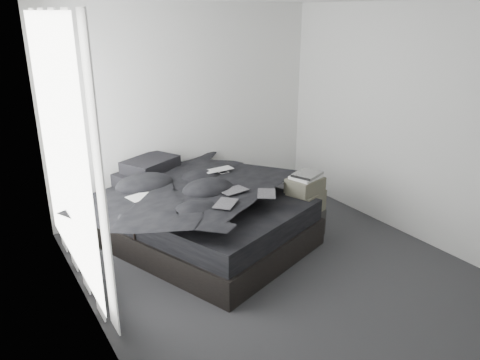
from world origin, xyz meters
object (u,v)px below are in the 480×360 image
side_stand (142,228)px  box_lower (304,224)px  bed (202,230)px  laptop (221,165)px

side_stand → box_lower: bearing=-16.1°
bed → box_lower: (1.08, -0.49, 0.01)m
laptop → side_stand: size_ratio=0.52×
laptop → box_lower: size_ratio=0.83×
bed → laptop: size_ratio=6.24×
side_stand → bed: bearing=-1.9°
laptop → side_stand: (-1.05, -0.17, -0.47)m
side_stand → box_lower: 1.85m
laptop → side_stand: laptop is taller
side_stand → box_lower: side_stand is taller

